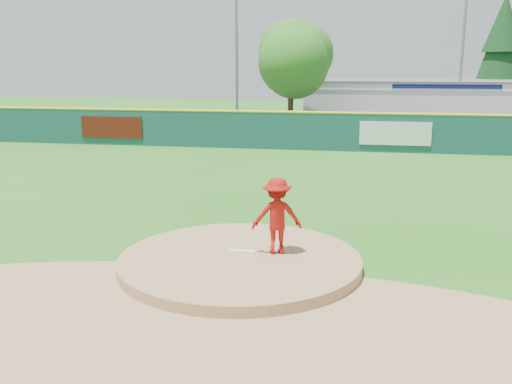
% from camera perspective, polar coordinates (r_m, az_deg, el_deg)
% --- Properties ---
extents(ground, '(120.00, 120.00, 0.00)m').
position_cam_1_polar(ground, '(13.09, -1.62, -7.48)').
color(ground, '#286B19').
rests_on(ground, ground).
extents(pitchers_mound, '(5.50, 5.50, 0.50)m').
position_cam_1_polar(pitchers_mound, '(13.09, -1.62, -7.48)').
color(pitchers_mound, '#9E774C').
rests_on(pitchers_mound, ground).
extents(pitching_rubber, '(0.60, 0.15, 0.04)m').
position_cam_1_polar(pitching_rubber, '(13.28, -1.35, -5.94)').
color(pitching_rubber, white).
rests_on(pitching_rubber, pitchers_mound).
extents(infield_dirt_arc, '(15.40, 15.40, 0.01)m').
position_cam_1_polar(infield_dirt_arc, '(10.41, -5.18, -13.06)').
color(infield_dirt_arc, '#9E774C').
rests_on(infield_dirt_arc, ground).
extents(parking_lot, '(44.00, 16.00, 0.02)m').
position_cam_1_polar(parking_lot, '(39.35, 6.71, 6.10)').
color(parking_lot, '#38383A').
rests_on(parking_lot, ground).
extents(pitcher, '(1.26, 0.91, 1.76)m').
position_cam_1_polar(pitcher, '(12.99, 2.10, -2.40)').
color(pitcher, '#A1120D').
rests_on(pitcher, pitchers_mound).
extents(van, '(4.80, 3.65, 1.21)m').
position_cam_1_polar(van, '(37.20, 5.35, 6.71)').
color(van, white).
rests_on(van, parking_lot).
extents(pool_building_grp, '(15.20, 8.20, 3.31)m').
position_cam_1_polar(pool_building_grp, '(44.22, 15.10, 8.64)').
color(pool_building_grp, silver).
rests_on(pool_building_grp, ground).
extents(fence_banners, '(19.10, 0.04, 1.20)m').
position_cam_1_polar(fence_banners, '(30.73, -0.91, 6.19)').
color(fence_banners, '#51150B').
rests_on(fence_banners, ground).
extents(playground_slide, '(0.99, 2.80, 1.55)m').
position_cam_1_polar(playground_slide, '(40.48, -15.32, 7.03)').
color(playground_slide, blue).
rests_on(playground_slide, ground).
extents(outfield_fence, '(40.00, 0.14, 2.07)m').
position_cam_1_polar(outfield_fence, '(30.31, 5.57, 6.21)').
color(outfield_fence, '#154543').
rests_on(outfield_fence, ground).
extents(deciduous_tree, '(5.60, 5.60, 7.36)m').
position_cam_1_polar(deciduous_tree, '(37.29, 3.53, 12.80)').
color(deciduous_tree, '#382314').
rests_on(deciduous_tree, ground).
extents(conifer_tree, '(4.40, 4.40, 9.50)m').
position_cam_1_polar(conifer_tree, '(49.12, 23.38, 12.95)').
color(conifer_tree, '#382314').
rests_on(conifer_tree, ground).
extents(light_pole_left, '(1.75, 0.25, 11.00)m').
position_cam_1_polar(light_pole_left, '(39.97, -1.97, 14.96)').
color(light_pole_left, gray).
rests_on(light_pole_left, ground).
extents(light_pole_right, '(1.75, 0.25, 10.00)m').
position_cam_1_polar(light_pole_right, '(41.51, 19.97, 13.44)').
color(light_pole_right, gray).
rests_on(light_pole_right, ground).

